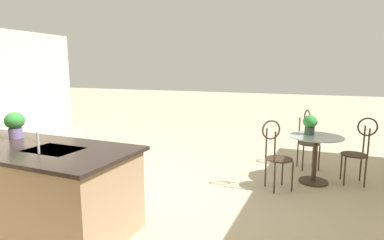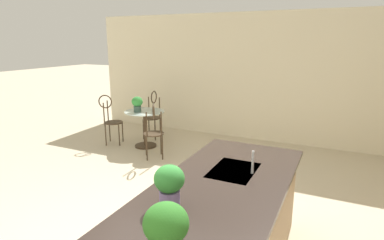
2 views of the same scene
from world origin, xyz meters
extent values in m
cube|color=beige|center=(-4.26, 0.00, 1.35)|extent=(0.12, 7.80, 2.70)
cube|color=#2D231E|center=(0.30, 0.85, 0.90)|extent=(2.80, 1.06, 0.04)
cube|color=#B2B5BA|center=(-0.25, 0.85, 0.91)|extent=(0.56, 0.40, 0.03)
cylinder|color=#3D2D1E|center=(-2.74, -1.84, 0.01)|extent=(0.44, 0.44, 0.03)
cylinder|color=#3D2D1E|center=(-2.74, -1.84, 0.38)|extent=(0.07, 0.07, 0.69)
cylinder|color=#B2C6C1|center=(-2.74, -1.84, 0.73)|extent=(0.80, 0.80, 0.01)
cylinder|color=#3D2D1E|center=(-2.80, -2.46, 0.23)|extent=(0.03, 0.03, 0.45)
cylinder|color=#3D2D1E|center=(-2.55, -2.35, 0.23)|extent=(0.03, 0.03, 0.45)
cylinder|color=#3D2D1E|center=(-2.69, -2.72, 0.23)|extent=(0.03, 0.03, 0.45)
cylinder|color=#3D2D1E|center=(-2.44, -2.61, 0.23)|extent=(0.03, 0.03, 0.45)
cylinder|color=#3D2D1E|center=(-2.62, -2.53, 0.46)|extent=(0.50, 0.50, 0.02)
cylinder|color=#3D2D1E|center=(-2.68, -2.72, 0.68)|extent=(0.03, 0.03, 0.45)
cylinder|color=#3D2D1E|center=(-2.44, -2.62, 0.68)|extent=(0.03, 0.03, 0.45)
torus|color=#3D2D1E|center=(-2.56, -2.67, 0.90)|extent=(0.13, 0.27, 0.28)
cylinder|color=#3D2D1E|center=(-3.18, -1.88, 0.23)|extent=(0.03, 0.03, 0.45)
cylinder|color=#3D2D1E|center=(-3.14, -2.15, 0.23)|extent=(0.03, 0.03, 0.45)
cylinder|color=#3D2D1E|center=(-3.45, -1.91, 0.23)|extent=(0.03, 0.03, 0.45)
cylinder|color=#3D2D1E|center=(-3.42, -2.19, 0.23)|extent=(0.03, 0.03, 0.45)
cylinder|color=#3D2D1E|center=(-3.30, -2.03, 0.46)|extent=(0.43, 0.43, 0.02)
cylinder|color=#3D2D1E|center=(-3.46, -1.92, 0.68)|extent=(0.03, 0.03, 0.45)
cylinder|color=#3D2D1E|center=(-3.43, -2.18, 0.68)|extent=(0.03, 0.03, 0.45)
torus|color=#3D2D1E|center=(-3.44, -2.05, 0.90)|extent=(0.28, 0.06, 0.28)
cylinder|color=#3D2D1E|center=(-2.31, -1.53, 0.23)|extent=(0.03, 0.03, 0.45)
cylinder|color=#3D2D1E|center=(-2.47, -1.31, 0.23)|extent=(0.03, 0.03, 0.45)
cylinder|color=#3D2D1E|center=(-2.08, -1.37, 0.23)|extent=(0.03, 0.03, 0.45)
cylinder|color=#3D2D1E|center=(-2.25, -1.14, 0.23)|extent=(0.03, 0.03, 0.45)
cylinder|color=#3D2D1E|center=(-2.28, -1.34, 0.46)|extent=(0.53, 0.53, 0.02)
cylinder|color=#3D2D1E|center=(-2.08, -1.35, 0.68)|extent=(0.03, 0.03, 0.45)
cylinder|color=#3D2D1E|center=(-2.23, -1.14, 0.68)|extent=(0.03, 0.03, 0.45)
torus|color=#3D2D1E|center=(-2.16, -1.25, 0.90)|extent=(0.24, 0.19, 0.28)
cylinder|color=#B2B5BA|center=(-0.25, 1.03, 1.03)|extent=(0.02, 0.02, 0.22)
cylinder|color=#385147|center=(-2.64, -1.93, 0.80)|extent=(0.15, 0.15, 0.12)
ellipsoid|color=green|center=(-2.64, -1.93, 0.95)|extent=(0.22, 0.22, 0.20)
ellipsoid|color=#2D7225|center=(1.15, 0.92, 1.16)|extent=(0.25, 0.25, 0.23)
cylinder|color=#7A669E|center=(0.60, 0.63, 0.98)|extent=(0.16, 0.16, 0.12)
ellipsoid|color=#328536|center=(0.60, 0.63, 1.14)|extent=(0.23, 0.23, 0.21)
camera|label=1|loc=(-2.84, 3.17, 1.75)|focal=28.99mm
camera|label=2|loc=(2.47, 1.71, 2.12)|focal=29.77mm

